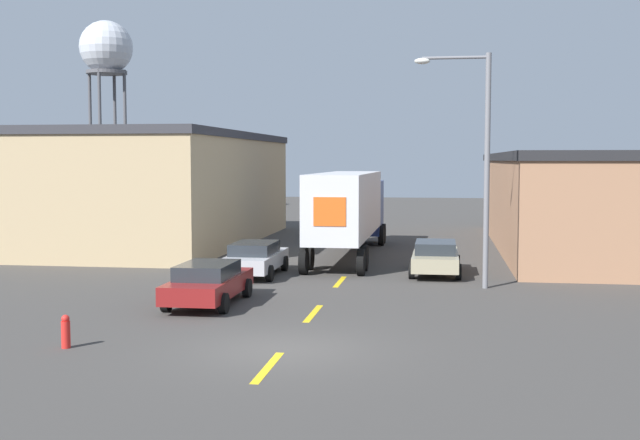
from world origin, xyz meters
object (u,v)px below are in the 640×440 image
parked_car_right_mid (435,257)px  street_lamp (478,153)px  parked_car_left_near (208,282)px  fire_hydrant (66,332)px  semi_truck (350,206)px  water_tower (106,52)px  parked_car_left_far (255,258)px

parked_car_right_mid → street_lamp: size_ratio=0.57×
parked_car_left_near → street_lamp: 10.62m
street_lamp → fire_hydrant: street_lamp is taller
semi_truck → water_tower: water_tower is taller
parked_car_right_mid → fire_hydrant: (-8.85, -14.23, -0.31)m
parked_car_right_mid → parked_car_left_near: (-7.11, -7.94, 0.00)m
parked_car_right_mid → street_lamp: bearing=-65.5°
semi_truck → parked_car_left_near: bearing=-102.8°
semi_truck → parked_car_right_mid: (4.11, -5.57, -1.70)m
water_tower → fire_hydrant: 53.50m
semi_truck → fire_hydrant: bearing=-103.7°
parked_car_left_near → water_tower: water_tower is taller
semi_truck → street_lamp: bearing=-57.9°
street_lamp → water_tower: bearing=129.0°
street_lamp → fire_hydrant: bearing=-133.4°
semi_truck → street_lamp: size_ratio=1.76×
parked_car_left_near → fire_hydrant: bearing=-105.4°
semi_truck → parked_car_left_far: semi_truck is taller
parked_car_left_near → street_lamp: bearing=28.3°
semi_truck → parked_car_left_near: size_ratio=3.11×
semi_truck → street_lamp: 10.77m
parked_car_left_far → parked_car_left_near: bearing=-90.0°
parked_car_right_mid → street_lamp: (1.50, -3.29, 4.14)m
parked_car_left_near → fire_hydrant: size_ratio=5.73×
parked_car_left_near → parked_car_right_mid: bearing=48.1°
semi_truck → parked_car_left_near: 13.94m
parked_car_left_near → water_tower: size_ratio=0.29×
water_tower → fire_hydrant: water_tower is taller
parked_car_left_far → street_lamp: bearing=-12.0°
parked_car_right_mid → parked_car_left_near: bearing=-131.9°
parked_car_right_mid → fire_hydrant: bearing=-121.9°
parked_car_left_far → parked_car_right_mid: size_ratio=1.00×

